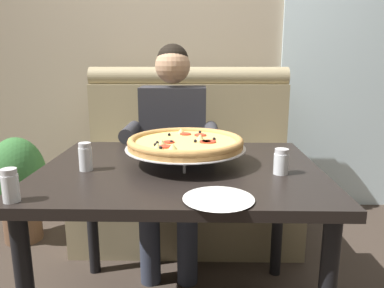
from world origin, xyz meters
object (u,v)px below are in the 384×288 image
(booth_bench, at_px, (188,176))
(pizza, at_px, (185,143))
(shaker_oregano, at_px, (11,188))
(shaker_parmesan, at_px, (86,159))
(dining_table, at_px, (180,187))
(shaker_pepper_flakes, at_px, (281,163))
(plate_near_left, at_px, (218,197))
(potted_plant, at_px, (19,184))
(patio_chair, at_px, (295,128))
(diner_main, at_px, (172,140))

(booth_bench, bearing_deg, pizza, -88.64)
(shaker_oregano, xyz_separation_m, shaker_parmesan, (0.14, 0.34, 0.00))
(dining_table, bearing_deg, booth_bench, 90.00)
(shaker_pepper_flakes, bearing_deg, pizza, 160.41)
(shaker_parmesan, bearing_deg, plate_near_left, -31.01)
(potted_plant, bearing_deg, shaker_pepper_flakes, -29.73)
(shaker_pepper_flakes, bearing_deg, plate_near_left, -132.58)
(shaker_oregano, distance_m, shaker_parmesan, 0.37)
(pizza, distance_m, patio_chair, 2.31)
(diner_main, height_order, shaker_parmesan, diner_main)
(patio_chair, bearing_deg, booth_bench, -130.95)
(pizza, relative_size, shaker_parmesan, 4.48)
(diner_main, distance_m, pizza, 0.64)
(shaker_pepper_flakes, bearing_deg, booth_bench, 111.49)
(diner_main, relative_size, shaker_pepper_flakes, 12.54)
(diner_main, bearing_deg, potted_plant, 174.30)
(plate_near_left, bearing_deg, shaker_oregano, -177.83)
(dining_table, bearing_deg, plate_near_left, -69.16)
(patio_chair, xyz_separation_m, potted_plant, (-2.12, -1.34, -0.14))
(dining_table, bearing_deg, patio_chair, 64.13)
(potted_plant, bearing_deg, booth_bench, 8.54)
(plate_near_left, bearing_deg, diner_main, 102.19)
(pizza, relative_size, shaker_oregano, 4.75)
(shaker_parmesan, relative_size, plate_near_left, 0.49)
(shaker_parmesan, bearing_deg, potted_plant, 131.04)
(plate_near_left, height_order, patio_chair, patio_chair)
(dining_table, xyz_separation_m, pizza, (0.02, 0.04, 0.18))
(dining_table, relative_size, shaker_pepper_flakes, 11.44)
(shaker_oregano, xyz_separation_m, shaker_pepper_flakes, (0.92, 0.31, -0.00))
(booth_bench, bearing_deg, dining_table, -90.00)
(booth_bench, bearing_deg, patio_chair, 49.05)
(pizza, bearing_deg, potted_plant, 147.21)
(booth_bench, relative_size, potted_plant, 2.03)
(shaker_oregano, height_order, shaker_pepper_flakes, shaker_oregano)
(pizza, bearing_deg, plate_near_left, -73.74)
(plate_near_left, bearing_deg, patio_chair, 70.51)
(booth_bench, height_order, shaker_pepper_flakes, booth_bench)
(dining_table, relative_size, shaker_parmesan, 10.13)
(dining_table, xyz_separation_m, patio_chair, (1.02, 2.10, -0.13))
(booth_bench, xyz_separation_m, shaker_oregano, (-0.52, -1.33, 0.39))
(booth_bench, bearing_deg, shaker_oregano, -111.24)
(shaker_pepper_flakes, bearing_deg, potted_plant, 150.27)
(pizza, height_order, shaker_parmesan, pizza)
(potted_plant, bearing_deg, dining_table, -34.81)
(diner_main, bearing_deg, shaker_pepper_flakes, -57.38)
(dining_table, distance_m, pizza, 0.19)
(booth_bench, distance_m, plate_near_left, 1.36)
(dining_table, xyz_separation_m, potted_plant, (-1.10, 0.76, -0.26))
(booth_bench, relative_size, patio_chair, 1.65)
(pizza, relative_size, potted_plant, 0.74)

